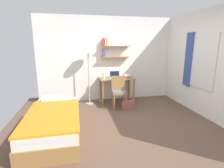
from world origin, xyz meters
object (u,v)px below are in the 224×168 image
object	(u,v)px
desk_chair	(119,91)
handbag	(128,105)
desk	(117,82)
standing_lamp	(88,52)
bed	(54,122)
book_stack	(127,76)
laptop	(115,76)
water_bottle	(104,76)

from	to	relation	value
desk_chair	handbag	distance (m)	0.47
desk	standing_lamp	xyz separation A→B (m)	(-0.85, -0.05, 0.93)
bed	desk_chair	bearing A→B (deg)	35.79
bed	desk	bearing A→B (deg)	45.07
desk	book_stack	size ratio (longest dim) A/B	4.40
book_stack	desk	bearing A→B (deg)	-172.42
desk	book_stack	world-z (taller)	book_stack
desk_chair	book_stack	size ratio (longest dim) A/B	3.72
desk	laptop	bearing A→B (deg)	137.03
book_stack	handbag	distance (m)	1.04
handbag	laptop	bearing A→B (deg)	104.57
standing_lamp	laptop	world-z (taller)	standing_lamp
desk	desk_chair	bearing A→B (deg)	-96.58
desk	desk_chair	size ratio (longest dim) A/B	1.18
standing_lamp	desk	bearing A→B (deg)	3.54
desk_chair	laptop	distance (m)	0.64
bed	laptop	world-z (taller)	laptop
bed	water_bottle	distance (m)	2.15
standing_lamp	handbag	world-z (taller)	standing_lamp
desk_chair	standing_lamp	bearing A→B (deg)	149.71
desk_chair	laptop	size ratio (longest dim) A/B	2.72
desk_chair	water_bottle	xyz separation A→B (m)	(-0.36, 0.45, 0.36)
book_stack	handbag	world-z (taller)	book_stack
water_bottle	book_stack	xyz separation A→B (m)	(0.75, 0.11, -0.05)
handbag	desk_chair	bearing A→B (deg)	135.60
bed	laptop	bearing A→B (deg)	46.59
bed	water_bottle	world-z (taller)	water_bottle
desk_chair	book_stack	bearing A→B (deg)	54.93
desk	standing_lamp	distance (m)	1.27
desk_chair	water_bottle	size ratio (longest dim) A/B	4.49
bed	standing_lamp	distance (m)	2.25
bed	laptop	size ratio (longest dim) A/B	6.14
standing_lamp	water_bottle	xyz separation A→B (m)	(0.44, -0.01, -0.69)
desk_chair	laptop	bearing A→B (deg)	88.63
desk	standing_lamp	size ratio (longest dim) A/B	0.60
standing_lamp	book_stack	bearing A→B (deg)	4.68
bed	laptop	distance (m)	2.45
desk	handbag	size ratio (longest dim) A/B	2.59
desk	book_stack	bearing A→B (deg)	7.58
bed	desk	xyz separation A→B (m)	(1.68, 1.69, 0.38)
desk_chair	water_bottle	distance (m)	0.68
water_bottle	handbag	world-z (taller)	water_bottle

